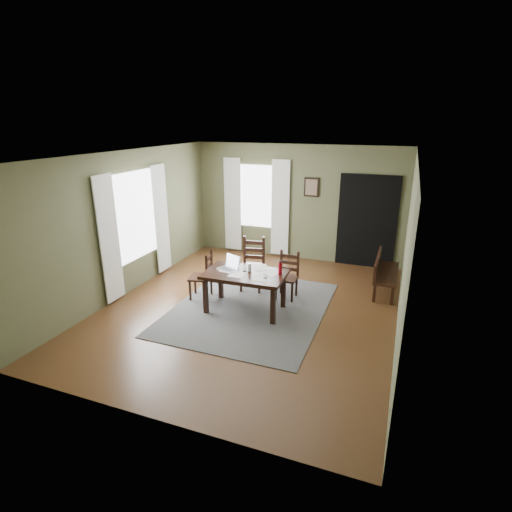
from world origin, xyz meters
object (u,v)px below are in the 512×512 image
at_px(dining_table, 245,278).
at_px(chair_end, 203,276).
at_px(chair_back_left, 253,264).
at_px(bench, 383,270).
at_px(laptop, 230,266).
at_px(chair_back_right, 287,276).
at_px(water_bottle, 280,268).

bearing_deg(dining_table, chair_end, 166.10).
bearing_deg(chair_back_left, dining_table, -85.90).
distance_m(bench, laptop, 3.03).
relative_size(dining_table, chair_back_right, 1.63).
bearing_deg(laptop, chair_back_right, 64.83).
bearing_deg(chair_back_left, chair_back_right, -21.53).
bearing_deg(chair_back_right, chair_back_left, 167.88).
bearing_deg(chair_end, laptop, 67.28).
bearing_deg(chair_back_right, laptop, -139.99).
bearing_deg(laptop, dining_table, 10.66).
bearing_deg(chair_back_right, chair_end, -157.81).
relative_size(dining_table, chair_end, 1.58).
bearing_deg(bench, chair_back_left, 107.29).
height_order(chair_end, chair_back_right, chair_end).
xyz_separation_m(chair_end, bench, (3.14, 1.52, -0.01)).
distance_m(chair_end, bench, 3.49).
xyz_separation_m(dining_table, chair_back_left, (-0.23, 0.96, -0.12)).
height_order(dining_table, chair_end, chair_end).
distance_m(chair_back_left, chair_back_right, 0.79).
relative_size(chair_back_left, bench, 0.79).
relative_size(dining_table, laptop, 3.35).
relative_size(dining_table, water_bottle, 6.05).
relative_size(bench, water_bottle, 5.50).
bearing_deg(bench, laptop, 123.02).
xyz_separation_m(chair_back_right, water_bottle, (0.05, -0.63, 0.39)).
height_order(laptop, water_bottle, same).
height_order(bench, laptop, laptop).
xyz_separation_m(chair_back_left, bench, (2.44, 0.76, -0.07)).
bearing_deg(bench, chair_end, 115.88).
relative_size(laptop, water_bottle, 1.81).
relative_size(chair_back_left, chair_back_right, 1.17).
xyz_separation_m(chair_back_left, laptop, (-0.09, -0.88, 0.27)).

